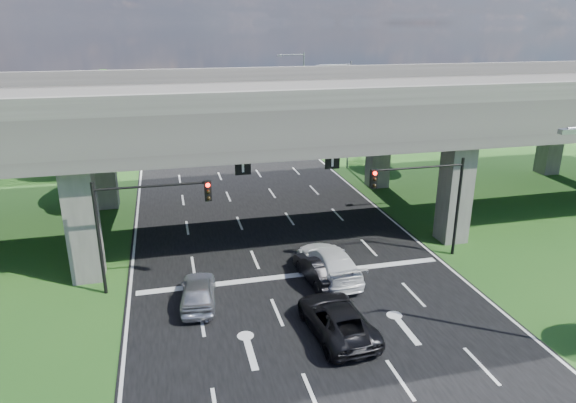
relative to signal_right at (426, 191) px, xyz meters
name	(u,v)px	position (x,y,z in m)	size (l,w,h in m)	color
ground	(313,308)	(-7.82, -3.94, -4.19)	(160.00, 160.00, 0.00)	#1F4917
road	(271,232)	(-7.82, 6.06, -4.17)	(18.00, 120.00, 0.03)	black
overpass	(263,109)	(-7.82, 8.06, 3.73)	(80.00, 15.00, 10.00)	#373532
signal_right	(426,191)	(0.00, 0.00, 0.00)	(5.76, 0.54, 6.00)	black
signal_left	(142,214)	(-15.65, 0.00, 0.00)	(5.76, 0.54, 6.00)	black
streetlight_far	(345,107)	(2.27, 20.06, 1.66)	(3.38, 0.25, 10.00)	gray
streetlight_beyond	(300,87)	(2.27, 36.06, 1.66)	(3.38, 0.25, 10.00)	gray
tree_left_near	(74,126)	(-21.78, 22.06, 0.63)	(4.50, 4.50, 7.80)	black
tree_left_mid	(55,119)	(-24.78, 30.06, -0.01)	(3.91, 3.90, 6.76)	black
tree_left_far	(103,97)	(-20.78, 38.06, 0.95)	(4.80, 4.80, 8.32)	black
tree_right_near	(359,114)	(5.22, 24.06, 0.31)	(4.20, 4.20, 7.28)	black
tree_right_mid	(358,104)	(8.22, 32.06, -0.01)	(3.91, 3.90, 6.76)	black
tree_right_far	(307,92)	(4.22, 40.06, 0.63)	(4.50, 4.50, 7.80)	black
car_silver	(198,291)	(-13.22, -2.28, -3.44)	(1.69, 4.20, 1.43)	#B5B6BD
car_dark	(320,269)	(-6.69, -1.35, -3.45)	(1.50, 4.31, 1.42)	black
car_white	(329,262)	(-6.02, -0.94, -3.33)	(2.31, 5.69, 1.65)	silver
car_trailing	(337,319)	(-7.41, -6.30, -3.43)	(2.41, 5.23, 1.45)	black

